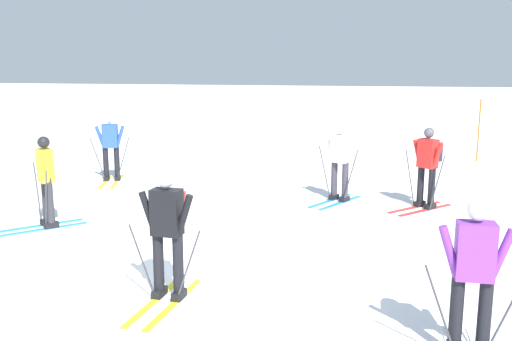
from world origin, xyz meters
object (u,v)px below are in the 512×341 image
Objects in this scene: skier_blue at (111,144)px; skier_yellow at (46,179)px; skier_white at (340,160)px; skier_purple at (474,275)px; trail_marker_pole at (479,130)px; skier_red at (428,163)px; skier_black at (168,228)px.

skier_yellow is (0.59, -4.10, -0.04)m from skier_blue.
skier_blue and skier_white have the same top height.
trail_marker_pole is at bearing 79.23° from skier_purple.
skier_purple is at bearing -45.74° from skier_blue.
skier_yellow is at bearing -136.38° from trail_marker_pole.
skier_red is 6.28m from skier_purple.
skier_black and skier_red have the same top height.
skier_blue is 10.69m from skier_purple.
skier_blue is 1.00× the size of skier_red.
skier_blue is 10.87m from trail_marker_pole.
trail_marker_pole is at bearing 62.64° from skier_black.
skier_blue is 1.00× the size of skier_yellow.
trail_marker_pole is at bearing 70.62° from skier_red.
trail_marker_pole is (5.93, 11.45, -0.00)m from skier_black.
skier_blue is 4.14m from skier_yellow.
skier_purple and skier_yellow have the same top height.
skier_red is 1.84m from skier_white.
skier_black is 3.69m from skier_purple.
skier_black and skier_yellow have the same top height.
trail_marker_pole is (3.96, 5.79, 0.04)m from skier_white.
skier_black is at bearing 166.10° from skier_purple.
skier_red is 0.90× the size of trail_marker_pole.
trail_marker_pole reaches higher than skier_black.
skier_red and skier_purple have the same top height.
skier_yellow is (-5.26, -2.99, -0.00)m from skier_white.
skier_black is at bearing -125.16° from skier_red.
skier_blue is at bearing 119.82° from skier_black.
skier_purple is (3.58, -0.89, -0.04)m from skier_black.
skier_white is at bearing 70.80° from skier_black.
skier_purple is (7.46, -7.66, -0.04)m from skier_blue.
skier_black is 5.99m from skier_white.
skier_blue is at bearing 169.23° from skier_white.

